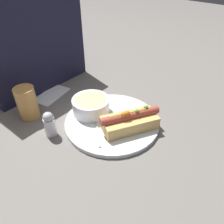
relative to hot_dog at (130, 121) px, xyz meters
name	(u,v)px	position (x,y,z in m)	size (l,w,h in m)	color
ground_plane	(112,123)	(-0.01, 0.06, -0.04)	(4.00, 4.00, 0.00)	slate
dinner_plate	(112,122)	(-0.01, 0.06, -0.03)	(0.30, 0.30, 0.01)	white
hot_dog	(130,121)	(0.00, 0.00, 0.00)	(0.18, 0.15, 0.07)	#DBAD60
soup_bowl	(91,105)	(-0.02, 0.14, 0.00)	(0.12, 0.12, 0.05)	white
spoon	(96,118)	(-0.03, 0.10, -0.02)	(0.13, 0.14, 0.01)	#B7B7BC
drinking_glass	(27,103)	(-0.15, 0.30, 0.01)	(0.06, 0.06, 0.11)	#D8994C
napkin	(52,94)	(-0.02, 0.35, -0.04)	(0.15, 0.10, 0.01)	white
salt_shaker	(50,124)	(-0.16, 0.17, 0.00)	(0.03, 0.03, 0.08)	silver
seated_diner	(27,38)	(0.00, 0.47, 0.14)	(0.39, 0.18, 0.45)	#1E1E38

